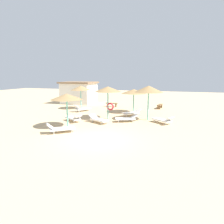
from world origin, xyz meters
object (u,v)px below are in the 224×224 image
parasol_0 (108,90)px  lounger_0 (98,119)px  lounger_6 (73,118)px  parasol_2 (81,88)px  lounger_2 (82,108)px  parasol_4 (149,89)px  bench_0 (160,106)px  lounger_5 (127,118)px  beach_cabana (79,92)px  parasol_1 (67,97)px  lounger_4 (163,120)px  lounger_1 (60,128)px  lounger_3 (132,113)px  parasol_3 (134,91)px  bench_1 (112,104)px

parasol_0 → lounger_0: 2.95m
lounger_6 → parasol_2: bearing=111.0°
lounger_0 → lounger_2: 5.75m
parasol_2 → parasol_4: size_ratio=0.90×
lounger_2 → bench_0: lounger_2 is taller
lounger_5 → lounger_6: bearing=-163.2°
parasol_2 → beach_cabana: bearing=119.4°
parasol_1 → lounger_5: parasol_1 is taller
lounger_4 → lounger_6: (-7.36, -1.66, -0.00)m
parasol_4 → lounger_2: 8.15m
lounger_1 → lounger_3: (3.46, 7.37, -0.00)m
lounger_5 → parasol_0: bearing=160.1°
lounger_5 → lounger_3: bearing=92.7°
lounger_6 → beach_cabana: 11.86m
parasol_4 → lounger_3: bearing=140.0°
lounger_3 → lounger_2: bearing=173.5°
parasol_4 → lounger_2: parasol_4 is taller
parasol_2 → lounger_5: 8.69m
parasol_4 → lounger_6: (-5.98, -2.59, -2.43)m
lounger_5 → parasol_3: bearing=94.9°
lounger_6 → bench_1: (0.58, 8.85, 0.03)m
lounger_0 → lounger_6: lounger_6 is taller
parasol_0 → beach_cabana: bearing=130.2°
lounger_6 → parasol_0: bearing=39.8°
lounger_3 → lounger_6: 5.87m
parasol_1 → lounger_1: 2.55m
parasol_4 → lounger_0: 5.09m
lounger_3 → bench_0: size_ratio=1.20×
lounger_0 → bench_0: lounger_0 is taller
lounger_2 → beach_cabana: bearing=119.5°
lounger_4 → lounger_5: bearing=-173.5°
parasol_2 → parasol_4: 9.18m
parasol_1 → parasol_4: parasol_4 is taller
parasol_0 → bench_0: parasol_0 is taller
lounger_3 → lounger_5: 2.72m
lounger_5 → bench_0: size_ratio=1.30×
parasol_3 → parasol_4: size_ratio=0.86×
parasol_1 → lounger_6: (-0.49, 1.81, -2.03)m
lounger_4 → parasol_2: bearing=154.7°
parasol_1 → lounger_1: size_ratio=1.39×
lounger_2 → lounger_4: lounger_2 is taller
lounger_2 → bench_1: (2.08, 4.15, 0.02)m
parasol_4 → lounger_3: (-1.72, 1.45, -2.43)m
parasol_1 → parasol_0: bearing=63.1°
parasol_4 → lounger_5: size_ratio=1.52×
parasol_3 → lounger_6: parasol_3 is taller
lounger_2 → lounger_6: size_ratio=0.98×
beach_cabana → parasol_2: bearing=-60.6°
parasol_0 → bench_1: parasol_0 is taller
parasol_3 → bench_0: 4.70m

